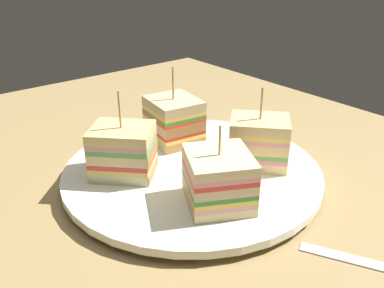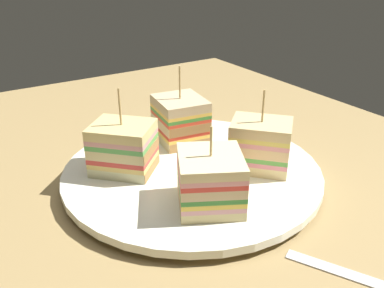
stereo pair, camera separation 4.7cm
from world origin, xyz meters
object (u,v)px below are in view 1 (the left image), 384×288
Objects in this scene: sandwich_wedge_2 at (219,179)px; plate at (192,172)px; sandwich_wedge_0 at (174,120)px; sandwich_wedge_1 at (123,151)px; sandwich_wedge_3 at (258,142)px.

plate is at bearing 8.45° from sandwich_wedge_2.
sandwich_wedge_0 reaches higher than sandwich_wedge_1.
sandwich_wedge_0 is 15.48cm from sandwich_wedge_2.
sandwich_wedge_1 reaches higher than plate.
sandwich_wedge_1 is (3.70, 6.80, 3.43)cm from plate.
sandwich_wedge_0 is 1.02× the size of sandwich_wedge_1.
sandwich_wedge_0 reaches higher than sandwich_wedge_3.
sandwich_wedge_1 is 11.79cm from sandwich_wedge_2.
plate is 8.48cm from sandwich_wedge_3.
plate is 3.40× the size of sandwich_wedge_2.
sandwich_wedge_1 reaches higher than sandwich_wedge_3.
sandwich_wedge_0 is (7.20, -2.84, 3.52)cm from plate.
sandwich_wedge_2 is (-11.00, -4.22, -0.13)cm from sandwich_wedge_1.
sandwich_wedge_3 is (-7.80, -13.36, 0.04)cm from sandwich_wedge_1.
sandwich_wedge_3 reaches higher than sandwich_wedge_2.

